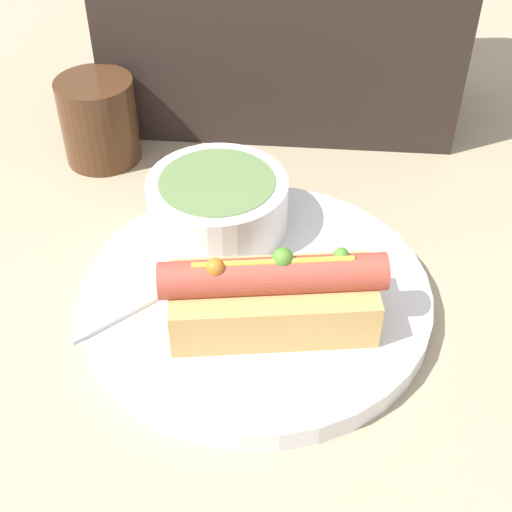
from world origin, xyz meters
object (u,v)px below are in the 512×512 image
object	(u,v)px
soup_bowl	(218,202)
drinking_glass	(99,120)
spoon	(204,270)
hot_dog	(273,296)

from	to	relation	value
soup_bowl	drinking_glass	world-z (taller)	drinking_glass
soup_bowl	drinking_glass	xyz separation A→B (m)	(-0.14, 0.13, -0.00)
spoon	drinking_glass	world-z (taller)	drinking_glass
hot_dog	soup_bowl	size ratio (longest dim) A/B	1.38
spoon	soup_bowl	bearing A→B (deg)	42.12
soup_bowl	spoon	distance (m)	0.07
hot_dog	drinking_glass	world-z (taller)	same
spoon	drinking_glass	xyz separation A→B (m)	(-0.13, 0.19, 0.02)
soup_bowl	drinking_glass	distance (m)	0.19
soup_bowl	spoon	xyz separation A→B (m)	(-0.00, -0.06, -0.02)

